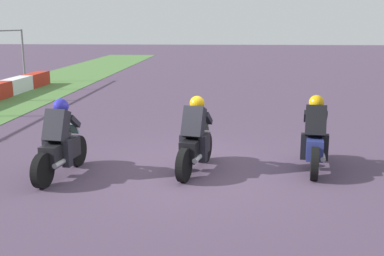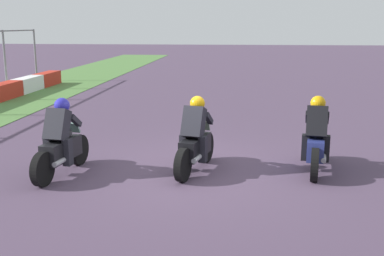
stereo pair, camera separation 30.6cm
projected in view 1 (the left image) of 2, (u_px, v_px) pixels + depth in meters
ground_plane at (195, 171)px, 9.52m from camera, size 120.00×120.00×0.00m
rider_lane_a at (315, 139)px, 9.49m from camera, size 2.04×0.60×1.51m
rider_lane_b at (195, 141)px, 9.38m from camera, size 2.01×0.65×1.51m
rider_lane_c at (60, 145)px, 9.06m from camera, size 2.04×0.59×1.51m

